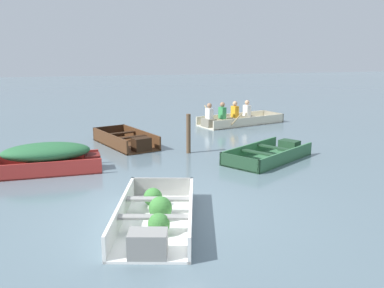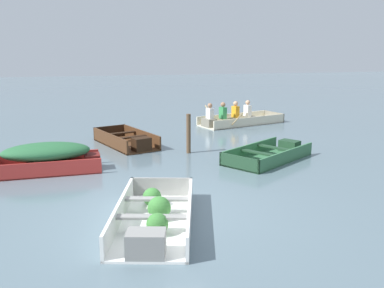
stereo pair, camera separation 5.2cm
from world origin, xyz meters
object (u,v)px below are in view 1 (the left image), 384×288
Objects in this scene: skiff_green_far_moored at (270,154)px; rowboat_cream_with_crew at (235,119)px; dinghy_white_foreground at (156,217)px; mooring_post at (188,134)px; skiff_red_mid_moored at (48,156)px; skiff_dark_varnish_near_moored at (127,141)px.

rowboat_cream_with_crew is at bearing 79.72° from skiff_green_far_moored.
rowboat_cream_with_crew is (4.65, 8.75, 0.05)m from dinghy_white_foreground.
rowboat_cream_with_crew is at bearing 54.15° from mooring_post.
dinghy_white_foreground is 1.18× the size of skiff_red_mid_moored.
skiff_dark_varnish_near_moored is 5.18m from rowboat_cream_with_crew.
mooring_post is at bearing 69.65° from dinghy_white_foreground.
skiff_green_far_moored is 0.79× the size of rowboat_cream_with_crew.
dinghy_white_foreground is 5.15m from skiff_green_far_moored.
rowboat_cream_with_crew is at bearing 31.00° from skiff_dark_varnish_near_moored.
skiff_dark_varnish_near_moored is at bearing 88.06° from dinghy_white_foreground.
skiff_red_mid_moored is at bearing 178.16° from skiff_green_far_moored.
skiff_dark_varnish_near_moored is (0.21, 6.08, -0.01)m from dinghy_white_foreground.
dinghy_white_foreground is 4.22m from skiff_red_mid_moored.
rowboat_cream_with_crew is (0.94, 5.17, 0.10)m from skiff_green_far_moored.
rowboat_cream_with_crew is 3.23× the size of mooring_post.
mooring_post reaches higher than rowboat_cream_with_crew.
dinghy_white_foreground is at bearing -117.97° from rowboat_cream_with_crew.
skiff_dark_varnish_near_moored is 3.15m from skiff_red_mid_moored.
skiff_red_mid_moored is 8.24m from rowboat_cream_with_crew.
skiff_red_mid_moored is (-2.11, -2.32, 0.26)m from skiff_dark_varnish_near_moored.
skiff_dark_varnish_near_moored is 0.75× the size of rowboat_cream_with_crew.
dinghy_white_foreground reaches higher than skiff_green_far_moored.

